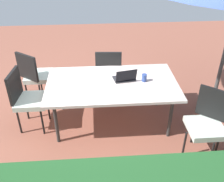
{
  "coord_description": "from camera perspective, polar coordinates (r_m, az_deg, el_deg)",
  "views": [
    {
      "loc": [
        0.26,
        3.4,
        2.78
      ],
      "look_at": [
        0.0,
        0.0,
        0.6
      ],
      "focal_mm": 42.4,
      "sensor_mm": 36.0,
      "label": 1
    }
  ],
  "objects": [
    {
      "name": "dining_table",
      "position": [
        4.0,
        0.0,
        1.22
      ],
      "size": [
        1.97,
        1.12,
        0.74
      ],
      "color": "silver",
      "rests_on": "ground_plane"
    },
    {
      "name": "laptop",
      "position": [
        4.01,
        2.78,
        2.9
      ],
      "size": [
        0.36,
        0.3,
        0.21
      ],
      "rotation": [
        0.0,
        0.0,
        0.19
      ],
      "color": "#2D2D33",
      "rests_on": "dining_table"
    },
    {
      "name": "chair_northwest",
      "position": [
        3.74,
        19.93,
        -6.25
      ],
      "size": [
        0.58,
        0.58,
        0.98
      ],
      "rotation": [
        0.0,
        0.0,
        2.47
      ],
      "color": "silver",
      "rests_on": "ground_plane"
    },
    {
      "name": "chair_east",
      "position": [
        4.19,
        -17.92,
        -1.29
      ],
      "size": [
        0.48,
        0.47,
        0.98
      ],
      "rotation": [
        0.0,
        0.0,
        4.59
      ],
      "color": "silver",
      "rests_on": "ground_plane"
    },
    {
      "name": "cup",
      "position": [
        4.01,
        6.96,
        2.85
      ],
      "size": [
        0.07,
        0.07,
        0.12
      ],
      "primitive_type": "cylinder",
      "color": "#334C99",
      "rests_on": "dining_table"
    },
    {
      "name": "ground_plane",
      "position": [
        4.41,
        0.0,
        -6.64
      ],
      "size": [
        10.0,
        10.0,
        0.02
      ],
      "primitive_type": "cube",
      "color": "#935442"
    },
    {
      "name": "chair_south",
      "position": [
        4.7,
        -0.73,
        4.33
      ],
      "size": [
        0.47,
        0.48,
        0.98
      ],
      "rotation": [
        0.0,
        0.0,
        -0.07
      ],
      "color": "silver",
      "rests_on": "ground_plane"
    },
    {
      "name": "chair_southeast",
      "position": [
        4.79,
        -16.18,
        3.51
      ],
      "size": [
        0.58,
        0.58,
        0.98
      ],
      "rotation": [
        0.0,
        0.0,
        5.65
      ],
      "color": "silver",
      "rests_on": "ground_plane"
    }
  ]
}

